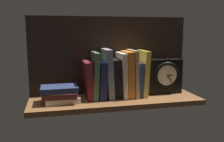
# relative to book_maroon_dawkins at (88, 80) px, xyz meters

# --- Properties ---
(ground_plane) EXTENTS (0.85, 0.26, 0.03)m
(ground_plane) POSITION_rel_book_maroon_dawkins_xyz_m (0.13, -0.04, -0.11)
(ground_plane) COLOR brown
(back_panel) EXTENTS (0.85, 0.01, 0.41)m
(back_panel) POSITION_rel_book_maroon_dawkins_xyz_m (0.13, 0.09, 0.11)
(back_panel) COLOR black
(back_panel) RESTS_ON ground_plane
(book_maroon_dawkins) EXTENTS (0.04, 0.15, 0.19)m
(book_maroon_dawkins) POSITION_rel_book_maroon_dawkins_xyz_m (0.00, 0.00, 0.00)
(book_maroon_dawkins) COLOR maroon
(book_maroon_dawkins) RESTS_ON ground_plane
(book_green_romantic) EXTENTS (0.04, 0.15, 0.23)m
(book_green_romantic) POSITION_rel_book_maroon_dawkins_xyz_m (0.03, 0.00, 0.02)
(book_green_romantic) COLOR #476B44
(book_green_romantic) RESTS_ON ground_plane
(book_navy_bierce) EXTENTS (0.04, 0.17, 0.19)m
(book_navy_bierce) POSITION_rel_book_maroon_dawkins_xyz_m (0.07, 0.00, 0.00)
(book_navy_bierce) COLOR #192147
(book_navy_bierce) RESTS_ON ground_plane
(book_gray_chess) EXTENTS (0.04, 0.15, 0.25)m
(book_gray_chess) POSITION_rel_book_maroon_dawkins_xyz_m (0.10, 0.00, 0.03)
(book_gray_chess) COLOR gray
(book_gray_chess) RESTS_ON ground_plane
(book_black_skeptic) EXTENTS (0.05, 0.12, 0.19)m
(book_black_skeptic) POSITION_rel_book_maroon_dawkins_xyz_m (0.14, 0.00, 0.00)
(book_black_skeptic) COLOR black
(book_black_skeptic) RESTS_ON ground_plane
(book_cream_twain) EXTENTS (0.03, 0.16, 0.23)m
(book_cream_twain) POSITION_rel_book_maroon_dawkins_xyz_m (0.17, 0.00, 0.02)
(book_cream_twain) COLOR beige
(book_cream_twain) RESTS_ON ground_plane
(book_orange_pandolfini) EXTENTS (0.04, 0.16, 0.23)m
(book_orange_pandolfini) POSITION_rel_book_maroon_dawkins_xyz_m (0.20, 0.00, 0.02)
(book_orange_pandolfini) COLOR orange
(book_orange_pandolfini) RESTS_ON ground_plane
(book_tan_shortstories) EXTENTS (0.02, 0.17, 0.24)m
(book_tan_shortstories) POSITION_rel_book_maroon_dawkins_xyz_m (0.23, 0.00, 0.03)
(book_tan_shortstories) COLOR tan
(book_tan_shortstories) RESTS_ON ground_plane
(book_blue_modern) EXTENTS (0.03, 0.13, 0.18)m
(book_blue_modern) POSITION_rel_book_maroon_dawkins_xyz_m (0.26, 0.00, -0.01)
(book_blue_modern) COLOR #2D4C8E
(book_blue_modern) RESTS_ON ground_plane
(book_yellow_seinlanguage) EXTENTS (0.04, 0.15, 0.24)m
(book_yellow_seinlanguage) POSITION_rel_book_maroon_dawkins_xyz_m (0.29, 0.00, 0.02)
(book_yellow_seinlanguage) COLOR gold
(book_yellow_seinlanguage) RESTS_ON ground_plane
(framed_clock) EXTENTS (0.19, 0.07, 0.20)m
(framed_clock) POSITION_rel_book_maroon_dawkins_xyz_m (0.42, 0.00, 0.00)
(framed_clock) COLOR black
(framed_clock) RESTS_ON ground_plane
(book_stack_side) EXTENTS (0.18, 0.14, 0.08)m
(book_stack_side) POSITION_rel_book_maroon_dawkins_xyz_m (-0.14, -0.05, -0.05)
(book_stack_side) COLOR beige
(book_stack_side) RESTS_ON ground_plane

